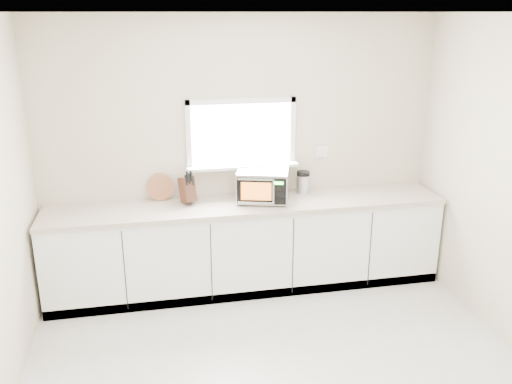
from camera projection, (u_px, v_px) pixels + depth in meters
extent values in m
cube|color=beige|center=(241.00, 153.00, 5.47)|extent=(4.00, 0.02, 2.70)
cube|color=white|center=(241.00, 133.00, 5.39)|extent=(1.00, 0.02, 0.60)
cube|color=white|center=(243.00, 166.00, 5.43)|extent=(1.12, 0.16, 0.03)
cube|color=white|center=(241.00, 101.00, 5.27)|extent=(1.10, 0.04, 0.05)
cube|color=white|center=(242.00, 165.00, 5.48)|extent=(1.10, 0.04, 0.05)
cube|color=white|center=(188.00, 136.00, 5.28)|extent=(0.05, 0.04, 0.70)
cube|color=white|center=(293.00, 132.00, 5.47)|extent=(0.05, 0.04, 0.70)
cube|color=white|center=(322.00, 152.00, 5.63)|extent=(0.12, 0.01, 0.12)
cube|color=white|center=(247.00, 247.00, 5.48)|extent=(3.92, 0.60, 0.88)
cube|color=beige|center=(247.00, 205.00, 5.32)|extent=(3.92, 0.64, 0.04)
cylinder|color=black|center=(241.00, 204.00, 5.25)|extent=(0.02, 0.02, 0.01)
cylinder|color=black|center=(244.00, 195.00, 5.53)|extent=(0.02, 0.02, 0.01)
cylinder|color=black|center=(283.00, 206.00, 5.22)|extent=(0.02, 0.02, 0.01)
cylinder|color=black|center=(284.00, 196.00, 5.49)|extent=(0.02, 0.02, 0.01)
cube|color=#B7B9BF|center=(263.00, 185.00, 5.32)|extent=(0.57, 0.49, 0.29)
cube|color=black|center=(261.00, 191.00, 5.14)|extent=(0.45, 0.14, 0.26)
cube|color=orange|center=(256.00, 191.00, 5.14)|extent=(0.28, 0.08, 0.18)
cylinder|color=silver|center=(274.00, 192.00, 5.11)|extent=(0.02, 0.02, 0.23)
cube|color=black|center=(279.00, 192.00, 5.12)|extent=(0.11, 0.04, 0.25)
cube|color=#19FF33|center=(279.00, 183.00, 5.09)|extent=(0.08, 0.03, 0.03)
cube|color=silver|center=(263.00, 170.00, 5.27)|extent=(0.57, 0.49, 0.01)
cube|color=#4E281B|center=(187.00, 189.00, 5.26)|extent=(0.18, 0.26, 0.28)
cube|color=black|center=(186.00, 180.00, 5.16)|extent=(0.03, 0.05, 0.10)
cube|color=black|center=(189.00, 179.00, 5.18)|extent=(0.03, 0.05, 0.10)
cube|color=black|center=(192.00, 180.00, 5.20)|extent=(0.03, 0.05, 0.10)
cube|color=black|center=(187.00, 177.00, 5.16)|extent=(0.03, 0.05, 0.10)
cube|color=black|center=(191.00, 176.00, 5.18)|extent=(0.03, 0.05, 0.10)
cylinder|color=#9F653D|center=(160.00, 187.00, 5.35)|extent=(0.27, 0.06, 0.26)
cylinder|color=#B7B9BF|center=(303.00, 184.00, 5.57)|extent=(0.17, 0.17, 0.19)
cylinder|color=black|center=(303.00, 173.00, 5.53)|extent=(0.16, 0.16, 0.04)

